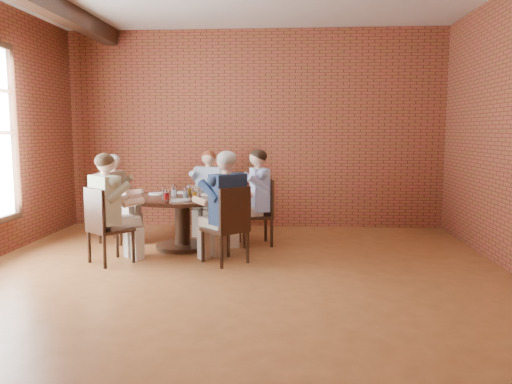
# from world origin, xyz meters

# --- Properties ---
(floor) EXTENTS (7.00, 7.00, 0.00)m
(floor) POSITION_xyz_m (0.00, 0.00, 0.00)
(floor) COLOR #9F5F31
(floor) RESTS_ON ground
(wall_back) EXTENTS (7.00, 0.00, 7.00)m
(wall_back) POSITION_xyz_m (0.00, 3.50, 1.70)
(wall_back) COLOR brown
(wall_back) RESTS_ON ground
(wall_front) EXTENTS (7.00, 0.00, 7.00)m
(wall_front) POSITION_xyz_m (0.00, -3.50, 1.70)
(wall_front) COLOR brown
(wall_front) RESTS_ON ground
(dining_table) EXTENTS (1.52, 1.52, 0.75)m
(dining_table) POSITION_xyz_m (-0.90, 1.74, 0.53)
(dining_table) COLOR #341E11
(dining_table) RESTS_ON floor
(chair_a) EXTENTS (0.57, 0.57, 0.98)m
(chair_a) POSITION_xyz_m (0.22, 2.04, 0.53)
(chair_a) COLOR #341E11
(chair_a) RESTS_ON floor
(diner_a) EXTENTS (0.83, 0.74, 1.41)m
(diner_a) POSITION_xyz_m (0.13, 2.02, 0.70)
(diner_a) COLOR #3D53A0
(diner_a) RESTS_ON floor
(chair_b) EXTENTS (0.50, 0.50, 0.95)m
(chair_b) POSITION_xyz_m (-0.69, 2.92, 0.51)
(chair_b) COLOR #341E11
(chair_b) RESTS_ON floor
(diner_b) EXTENTS (0.65, 0.75, 1.35)m
(diner_b) POSITION_xyz_m (-0.70, 2.83, 0.67)
(diner_b) COLOR #93A7BB
(diner_b) RESTS_ON floor
(chair_c) EXTENTS (0.53, 0.53, 0.93)m
(chair_c) POSITION_xyz_m (-2.05, 2.08, 0.51)
(chair_c) COLOR #341E11
(chair_c) RESTS_ON floor
(diner_c) EXTENTS (0.77, 0.69, 1.33)m
(diner_c) POSITION_xyz_m (-1.97, 2.06, 0.66)
(diner_c) COLOR brown
(diner_c) RESTS_ON floor
(chair_d) EXTENTS (0.64, 0.64, 0.97)m
(chair_d) POSITION_xyz_m (-1.70, 0.81, 0.52)
(chair_d) COLOR #341E11
(chair_d) RESTS_ON floor
(diner_d) EXTENTS (0.88, 0.90, 1.40)m
(diner_d) POSITION_xyz_m (-1.64, 0.89, 0.70)
(diner_d) COLOR beige
(diner_d) RESTS_ON floor
(chair_e) EXTENTS (0.66, 0.66, 0.99)m
(chair_e) POSITION_xyz_m (-0.12, 0.92, 0.53)
(chair_e) COLOR #341E11
(chair_e) RESTS_ON floor
(diner_e) EXTENTS (0.92, 0.92, 1.42)m
(diner_e) POSITION_xyz_m (-0.19, 0.99, 0.71)
(diner_e) COLOR #162540
(diner_e) RESTS_ON floor
(plate_a) EXTENTS (0.26, 0.26, 0.01)m
(plate_a) POSITION_xyz_m (-0.54, 1.93, 0.76)
(plate_a) COLOR white
(plate_a) RESTS_ON dining_table
(plate_b) EXTENTS (0.26, 0.26, 0.01)m
(plate_b) POSITION_xyz_m (-0.97, 2.17, 0.76)
(plate_b) COLOR white
(plate_b) RESTS_ON dining_table
(plate_c) EXTENTS (0.26, 0.26, 0.01)m
(plate_c) POSITION_xyz_m (-1.32, 1.99, 0.76)
(plate_c) COLOR white
(plate_c) RESTS_ON dining_table
(plate_d) EXTENTS (0.26, 0.26, 0.01)m
(plate_d) POSITION_xyz_m (-0.82, 1.30, 0.76)
(plate_d) COLOR white
(plate_d) RESTS_ON dining_table
(glass_a) EXTENTS (0.07, 0.07, 0.14)m
(glass_a) POSITION_xyz_m (-0.67, 1.76, 0.82)
(glass_a) COLOR white
(glass_a) RESTS_ON dining_table
(glass_b) EXTENTS (0.07, 0.07, 0.14)m
(glass_b) POSITION_xyz_m (-0.84, 1.94, 0.82)
(glass_b) COLOR white
(glass_b) RESTS_ON dining_table
(glass_c) EXTENTS (0.07, 0.07, 0.14)m
(glass_c) POSITION_xyz_m (-1.06, 1.97, 0.82)
(glass_c) COLOR white
(glass_c) RESTS_ON dining_table
(glass_d) EXTENTS (0.07, 0.07, 0.14)m
(glass_d) POSITION_xyz_m (-1.02, 1.77, 0.82)
(glass_d) COLOR white
(glass_d) RESTS_ON dining_table
(glass_e) EXTENTS (0.07, 0.07, 0.14)m
(glass_e) POSITION_xyz_m (-1.15, 1.72, 0.82)
(glass_e) COLOR white
(glass_e) RESTS_ON dining_table
(glass_f) EXTENTS (0.07, 0.07, 0.14)m
(glass_f) POSITION_xyz_m (-1.04, 1.41, 0.82)
(glass_f) COLOR white
(glass_f) RESTS_ON dining_table
(glass_g) EXTENTS (0.07, 0.07, 0.14)m
(glass_g) POSITION_xyz_m (-0.81, 1.59, 0.82)
(glass_g) COLOR white
(glass_g) RESTS_ON dining_table
(glass_h) EXTENTS (0.07, 0.07, 0.14)m
(glass_h) POSITION_xyz_m (-0.68, 1.56, 0.82)
(glass_h) COLOR white
(glass_h) RESTS_ON dining_table
(smartphone) EXTENTS (0.08, 0.13, 0.01)m
(smartphone) POSITION_xyz_m (-0.65, 1.36, 0.75)
(smartphone) COLOR black
(smartphone) RESTS_ON dining_table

